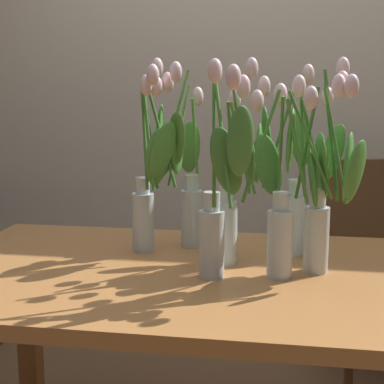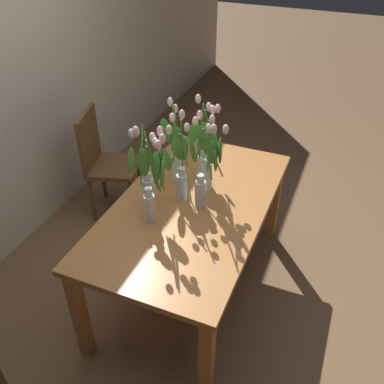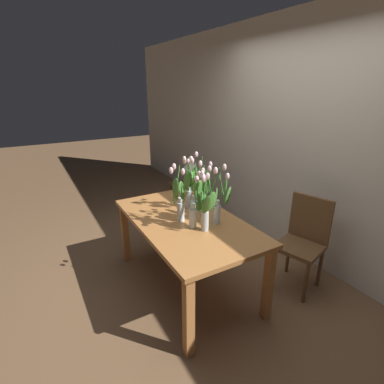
% 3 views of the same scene
% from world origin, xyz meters
% --- Properties ---
extents(ground_plane, '(18.00, 18.00, 0.00)m').
position_xyz_m(ground_plane, '(0.00, 0.00, 0.00)').
color(ground_plane, brown).
extents(dining_table, '(1.60, 0.90, 0.74)m').
position_xyz_m(dining_table, '(0.00, 0.00, 0.65)').
color(dining_table, '#B7753D').
rests_on(dining_table, ground).
extents(tulip_vase_0, '(0.16, 0.25, 0.59)m').
position_xyz_m(tulip_vase_0, '(-0.12, 0.24, 0.96)').
color(tulip_vase_0, silver).
rests_on(tulip_vase_0, dining_table).
extents(tulip_vase_1, '(0.17, 0.15, 0.58)m').
position_xyz_m(tulip_vase_1, '(0.04, 0.10, 0.94)').
color(tulip_vase_1, silver).
rests_on(tulip_vase_1, dining_table).
extents(tulip_vase_2, '(0.17, 0.13, 0.57)m').
position_xyz_m(tulip_vase_2, '(-0.20, 0.15, 0.97)').
color(tulip_vase_2, silver).
rests_on(tulip_vase_2, dining_table).
extents(tulip_vase_3, '(0.15, 0.17, 0.57)m').
position_xyz_m(tulip_vase_3, '(0.02, -0.08, 0.93)').
color(tulip_vase_3, silver).
rests_on(tulip_vase_3, dining_table).
extents(tulip_vase_4, '(0.23, 0.21, 0.58)m').
position_xyz_m(tulip_vase_4, '(0.29, 0.04, 0.97)').
color(tulip_vase_4, silver).
rests_on(tulip_vase_4, dining_table).
extents(tulip_vase_5, '(0.27, 0.21, 0.53)m').
position_xyz_m(tulip_vase_5, '(0.19, -0.02, 0.96)').
color(tulip_vase_5, silver).
rests_on(tulip_vase_5, dining_table).
extents(tulip_vase_6, '(0.22, 0.21, 0.57)m').
position_xyz_m(tulip_vase_6, '(0.22, 0.21, 0.95)').
color(tulip_vase_6, silver).
rests_on(tulip_vase_6, dining_table).
extents(dining_chair, '(0.50, 0.50, 0.93)m').
position_xyz_m(dining_chair, '(0.55, 1.02, 0.52)').
color(dining_chair, brown).
rests_on(dining_chair, ground).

